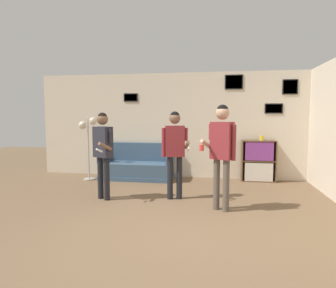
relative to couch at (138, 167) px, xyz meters
name	(u,v)px	position (x,y,z in m)	size (l,w,h in m)	color
ground_plane	(162,236)	(1.31, -3.52, -0.29)	(20.00, 20.00, 0.00)	brown
wall_back	(191,125)	(1.32, 0.42, 1.06)	(8.16, 0.08, 2.70)	beige
couch	(138,167)	(0.00, 0.00, 0.00)	(1.85, 0.80, 0.89)	#3D5670
bookshelf	(258,161)	(3.00, 0.20, 0.21)	(0.81, 0.30, 1.01)	brown
floor_lamp	(88,132)	(-1.16, -0.35, 0.91)	(0.48, 0.28, 1.57)	#ADA89E
person_player_foreground_left	(103,146)	(-0.13, -1.96, 0.73)	(0.45, 0.58, 1.67)	black
person_player_foreground_center	(175,146)	(1.21, -1.71, 0.74)	(0.56, 0.43, 1.69)	black
person_watcher_holding_cup	(222,145)	(2.09, -2.27, 0.82)	(0.59, 0.37, 1.79)	brown
drinking_cup	(262,138)	(3.06, 0.20, 0.77)	(0.09, 0.09, 0.11)	yellow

